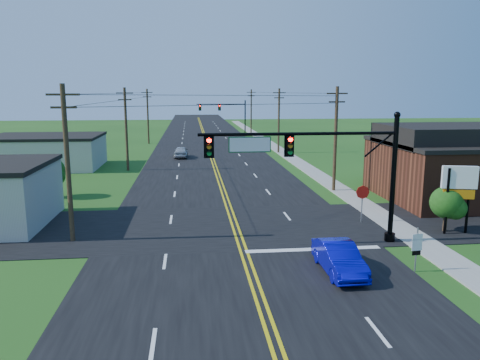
{
  "coord_description": "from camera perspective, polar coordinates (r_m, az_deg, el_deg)",
  "views": [
    {
      "loc": [
        -2.58,
        -16.92,
        8.56
      ],
      "look_at": [
        0.28,
        10.0,
        3.43
      ],
      "focal_mm": 35.0,
      "sensor_mm": 36.0,
      "label": 1
    }
  ],
  "objects": [
    {
      "name": "shrub_corner",
      "position": [
        31.4,
        23.88,
        -2.54
      ],
      "size": [
        2.0,
        2.0,
        2.86
      ],
      "color": "#332617",
      "rests_on": "ground"
    },
    {
      "name": "cream_bldg_far",
      "position": [
        57.72,
        -22.59,
        3.24
      ],
      "size": [
        12.2,
        9.2,
        3.7
      ],
      "color": "beige",
      "rests_on": "ground"
    },
    {
      "name": "utility_pole_left_c",
      "position": [
        79.32,
        -11.17,
        7.76
      ],
      "size": [
        1.8,
        0.28,
        9.0
      ],
      "color": "#332617",
      "rests_on": "ground"
    },
    {
      "name": "sidewalk",
      "position": [
        59.03,
        6.8,
        2.36
      ],
      "size": [
        2.0,
        160.0,
        0.08
      ],
      "primitive_type": "cube",
      "color": "gray",
      "rests_on": "ground"
    },
    {
      "name": "distant_car",
      "position": [
        61.8,
        -7.21,
        3.38
      ],
      "size": [
        1.88,
        4.4,
        1.48
      ],
      "primitive_type": "imported",
      "rotation": [
        0.0,
        0.0,
        3.11
      ],
      "color": "#B7B7BC",
      "rests_on": "ground"
    },
    {
      "name": "signal_mast_main",
      "position": [
        26.15,
        9.35,
        2.21
      ],
      "size": [
        11.3,
        0.6,
        7.48
      ],
      "color": "black",
      "rests_on": "ground"
    },
    {
      "name": "stop_sign",
      "position": [
        31.71,
        14.7,
        -1.9
      ],
      "size": [
        0.9,
        0.12,
        2.52
      ],
      "rotation": [
        0.0,
        0.0,
        -0.05
      ],
      "color": "slate",
      "rests_on": "ground"
    },
    {
      "name": "utility_pole_left_a",
      "position": [
        28.06,
        -20.3,
        2.2
      ],
      "size": [
        1.8,
        0.28,
        9.0
      ],
      "color": "#332617",
      "rests_on": "ground"
    },
    {
      "name": "tree_left",
      "position": [
        41.07,
        -22.14,
        0.97
      ],
      "size": [
        2.4,
        2.4,
        3.37
      ],
      "color": "#332617",
      "rests_on": "ground"
    },
    {
      "name": "tree_right_back",
      "position": [
        47.15,
        17.21,
        2.99
      ],
      "size": [
        3.0,
        3.0,
        4.1
      ],
      "color": "#332617",
      "rests_on": "ground"
    },
    {
      "name": "utility_pole_left_b",
      "position": [
        52.52,
        -13.71,
        6.24
      ],
      "size": [
        1.8,
        0.28,
        9.0
      ],
      "color": "#332617",
      "rests_on": "ground"
    },
    {
      "name": "utility_pole_right_b",
      "position": [
        66.21,
        4.75,
        7.37
      ],
      "size": [
        1.8,
        0.28,
        9.0
      ],
      "color": "#332617",
      "rests_on": "ground"
    },
    {
      "name": "ground",
      "position": [
        19.14,
        2.42,
        -15.84
      ],
      "size": [
        260.0,
        260.0,
        0.0
      ],
      "primitive_type": "plane",
      "color": "#1C4714",
      "rests_on": "ground"
    },
    {
      "name": "utility_pole_right_c",
      "position": [
        95.81,
        1.37,
        8.44
      ],
      "size": [
        1.8,
        0.28,
        9.0
      ],
      "color": "#332617",
      "rests_on": "ground"
    },
    {
      "name": "road_cross",
      "position": [
        30.27,
        -0.94,
        -5.65
      ],
      "size": [
        70.0,
        10.0,
        0.04
      ],
      "primitive_type": "cube",
      "color": "black",
      "rests_on": "ground"
    },
    {
      "name": "signal_mast_far",
      "position": [
        97.26,
        -1.95,
        8.36
      ],
      "size": [
        10.98,
        0.6,
        7.48
      ],
      "color": "black",
      "rests_on": "ground"
    },
    {
      "name": "utility_pole_right_a",
      "position": [
        41.03,
        11.57,
        5.15
      ],
      "size": [
        1.8,
        0.28,
        9.0
      ],
      "color": "#332617",
      "rests_on": "ground"
    },
    {
      "name": "pylon_sign",
      "position": [
        30.95,
        25.14,
        -0.52
      ],
      "size": [
        2.05,
        0.74,
        4.2
      ],
      "rotation": [
        0.0,
        0.0,
        -0.23
      ],
      "color": "black",
      "rests_on": "ground"
    },
    {
      "name": "blue_car",
      "position": [
        23.08,
        11.97,
        -9.35
      ],
      "size": [
        1.61,
        4.43,
        1.45
      ],
      "primitive_type": "imported",
      "rotation": [
        0.0,
        0.0,
        0.02
      ],
      "color": "#0808B3",
      "rests_on": "ground"
    },
    {
      "name": "brick_building",
      "position": [
        42.05,
        26.5,
        1.11
      ],
      "size": [
        14.2,
        11.2,
        4.7
      ],
      "color": "#5A2B19",
      "rests_on": "ground"
    },
    {
      "name": "route_sign",
      "position": [
        24.1,
        20.74,
        -7.57
      ],
      "size": [
        0.55,
        0.12,
        2.2
      ],
      "rotation": [
        0.0,
        0.0,
        0.13
      ],
      "color": "slate",
      "rests_on": "ground"
    },
    {
      "name": "road_main",
      "position": [
        67.52,
        -3.84,
        3.45
      ],
      "size": [
        16.0,
        220.0,
        0.04
      ],
      "primitive_type": "cube",
      "color": "black",
      "rests_on": "ground"
    }
  ]
}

